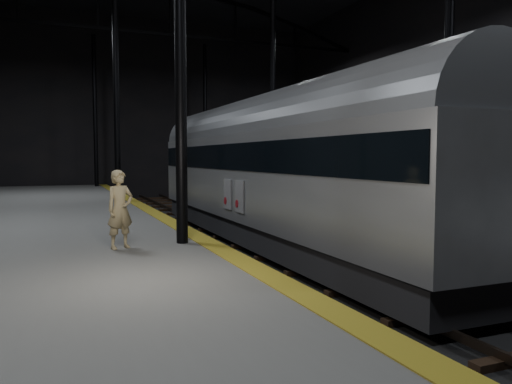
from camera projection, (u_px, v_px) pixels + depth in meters
ground at (266, 246)px, 16.53m from camera, size 44.00×44.00×0.00m
platform_left at (15, 246)px, 13.68m from camera, size 9.00×43.80×1.00m
platform_right at (444, 220)px, 19.31m from camera, size 9.00×43.80×1.00m
tactile_strip at (169, 221)px, 15.24m from camera, size 0.50×43.80×0.01m
track at (266, 244)px, 16.53m from camera, size 2.40×43.00×0.24m
train at (269, 164)px, 16.15m from camera, size 2.73×18.19×4.86m
woman at (120, 209)px, 10.59m from camera, size 0.72×0.62×1.68m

